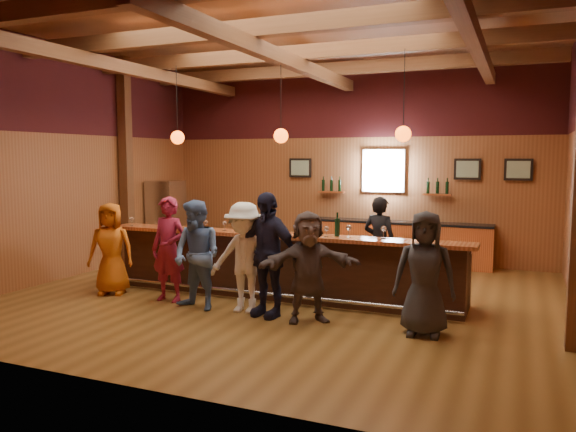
{
  "coord_description": "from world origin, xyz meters",
  "views": [
    {
      "loc": [
        3.67,
        -8.51,
        2.35
      ],
      "look_at": [
        0.0,
        0.3,
        1.35
      ],
      "focal_mm": 35.0,
      "sensor_mm": 36.0,
      "label": 1
    }
  ],
  "objects_px": {
    "stainless_fridge": "(166,219)",
    "bottle_a": "(305,227)",
    "bartender": "(379,243)",
    "customer_navy": "(267,254)",
    "bar_counter": "(286,265)",
    "back_bar_cabinet": "(398,243)",
    "customer_brown": "(308,267)",
    "customer_denim": "(197,255)",
    "ice_bucket": "(303,227)",
    "customer_redvest": "(169,249)",
    "customer_orange": "(111,249)",
    "customer_white": "(244,258)",
    "customer_dark": "(425,274)"
  },
  "relations": [
    {
      "from": "bar_counter",
      "to": "customer_white",
      "type": "bearing_deg",
      "value": -98.61
    },
    {
      "from": "customer_denim",
      "to": "bottle_a",
      "type": "xyz_separation_m",
      "value": [
        1.36,
        1.08,
        0.38
      ]
    },
    {
      "from": "stainless_fridge",
      "to": "customer_redvest",
      "type": "xyz_separation_m",
      "value": [
        2.5,
        -3.51,
        -0.04
      ]
    },
    {
      "from": "customer_orange",
      "to": "bartender",
      "type": "height_order",
      "value": "bartender"
    },
    {
      "from": "bottle_a",
      "to": "customer_brown",
      "type": "bearing_deg",
      "value": -66.46
    },
    {
      "from": "bar_counter",
      "to": "customer_denim",
      "type": "height_order",
      "value": "customer_denim"
    },
    {
      "from": "back_bar_cabinet",
      "to": "stainless_fridge",
      "type": "distance_m",
      "value": 5.43
    },
    {
      "from": "bar_counter",
      "to": "customer_white",
      "type": "distance_m",
      "value": 1.24
    },
    {
      "from": "stainless_fridge",
      "to": "customer_redvest",
      "type": "bearing_deg",
      "value": -54.61
    },
    {
      "from": "bar_counter",
      "to": "customer_redvest",
      "type": "xyz_separation_m",
      "value": [
        -1.62,
        -1.06,
        0.34
      ]
    },
    {
      "from": "back_bar_cabinet",
      "to": "bottle_a",
      "type": "xyz_separation_m",
      "value": [
        -0.74,
        -3.82,
        0.76
      ]
    },
    {
      "from": "customer_redvest",
      "to": "customer_denim",
      "type": "xyz_separation_m",
      "value": [
        0.7,
        -0.27,
        -0.01
      ]
    },
    {
      "from": "stainless_fridge",
      "to": "customer_denim",
      "type": "relative_size",
      "value": 1.06
    },
    {
      "from": "customer_denim",
      "to": "customer_white",
      "type": "distance_m",
      "value": 0.75
    },
    {
      "from": "customer_orange",
      "to": "customer_white",
      "type": "height_order",
      "value": "customer_white"
    },
    {
      "from": "stainless_fridge",
      "to": "customer_navy",
      "type": "height_order",
      "value": "customer_navy"
    },
    {
      "from": "back_bar_cabinet",
      "to": "customer_denim",
      "type": "bearing_deg",
      "value": -113.19
    },
    {
      "from": "customer_redvest",
      "to": "customer_white",
      "type": "xyz_separation_m",
      "value": [
        1.44,
        -0.12,
        -0.02
      ]
    },
    {
      "from": "bar_counter",
      "to": "bartender",
      "type": "height_order",
      "value": "bartender"
    },
    {
      "from": "customer_redvest",
      "to": "ice_bucket",
      "type": "distance_m",
      "value": 2.22
    },
    {
      "from": "customer_brown",
      "to": "customer_denim",
      "type": "bearing_deg",
      "value": 148.73
    },
    {
      "from": "bartender",
      "to": "customer_navy",
      "type": "bearing_deg",
      "value": 75.46
    },
    {
      "from": "customer_white",
      "to": "bartender",
      "type": "height_order",
      "value": "customer_white"
    },
    {
      "from": "customer_orange",
      "to": "customer_denim",
      "type": "bearing_deg",
      "value": -30.92
    },
    {
      "from": "customer_white",
      "to": "ice_bucket",
      "type": "xyz_separation_m",
      "value": [
        0.58,
        0.97,
        0.39
      ]
    },
    {
      "from": "customer_orange",
      "to": "customer_white",
      "type": "xyz_separation_m",
      "value": [
        2.64,
        -0.14,
        0.05
      ]
    },
    {
      "from": "customer_redvest",
      "to": "customer_orange",
      "type": "bearing_deg",
      "value": -179.42
    },
    {
      "from": "ice_bucket",
      "to": "stainless_fridge",
      "type": "bearing_deg",
      "value": 149.42
    },
    {
      "from": "customer_navy",
      "to": "bartender",
      "type": "height_order",
      "value": "customer_navy"
    },
    {
      "from": "stainless_fridge",
      "to": "customer_brown",
      "type": "height_order",
      "value": "stainless_fridge"
    },
    {
      "from": "customer_brown",
      "to": "customer_white",
      "type": "bearing_deg",
      "value": 142.03
    },
    {
      "from": "bar_counter",
      "to": "customer_brown",
      "type": "relative_size",
      "value": 3.95
    },
    {
      "from": "back_bar_cabinet",
      "to": "customer_navy",
      "type": "xyz_separation_m",
      "value": [
        -0.96,
        -4.81,
        0.45
      ]
    },
    {
      "from": "bottle_a",
      "to": "back_bar_cabinet",
      "type": "bearing_deg",
      "value": 79.02
    },
    {
      "from": "back_bar_cabinet",
      "to": "bottle_a",
      "type": "distance_m",
      "value": 3.96
    },
    {
      "from": "customer_denim",
      "to": "bartender",
      "type": "bearing_deg",
      "value": 57.74
    },
    {
      "from": "stainless_fridge",
      "to": "bottle_a",
      "type": "height_order",
      "value": "stainless_fridge"
    },
    {
      "from": "customer_denim",
      "to": "ice_bucket",
      "type": "distance_m",
      "value": 1.77
    },
    {
      "from": "customer_redvest",
      "to": "customer_brown",
      "type": "xyz_separation_m",
      "value": [
        2.51,
        -0.22,
        -0.06
      ]
    },
    {
      "from": "customer_orange",
      "to": "customer_navy",
      "type": "distance_m",
      "value": 3.05
    },
    {
      "from": "customer_denim",
      "to": "customer_brown",
      "type": "distance_m",
      "value": 1.81
    },
    {
      "from": "bar_counter",
      "to": "customer_navy",
      "type": "xyz_separation_m",
      "value": [
        0.22,
        -1.24,
        0.4
      ]
    },
    {
      "from": "customer_brown",
      "to": "customer_dark",
      "type": "xyz_separation_m",
      "value": [
        1.63,
        0.01,
        0.03
      ]
    },
    {
      "from": "ice_bucket",
      "to": "bottle_a",
      "type": "height_order",
      "value": "bottle_a"
    },
    {
      "from": "customer_denim",
      "to": "customer_white",
      "type": "xyz_separation_m",
      "value": [
        0.74,
        0.15,
        -0.01
      ]
    },
    {
      "from": "customer_redvest",
      "to": "stainless_fridge",
      "type": "bearing_deg",
      "value": 126.91
    },
    {
      "from": "bartender",
      "to": "customer_orange",
      "type": "bearing_deg",
      "value": 38.61
    },
    {
      "from": "customer_dark",
      "to": "ice_bucket",
      "type": "relative_size",
      "value": 6.87
    },
    {
      "from": "customer_denim",
      "to": "ice_bucket",
      "type": "height_order",
      "value": "customer_denim"
    },
    {
      "from": "ice_bucket",
      "to": "customer_navy",
      "type": "bearing_deg",
      "value": -99.81
    }
  ]
}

